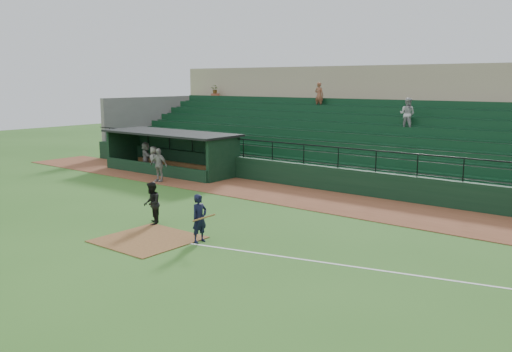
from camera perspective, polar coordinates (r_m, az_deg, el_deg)
The scene contains 11 objects.
ground at distance 19.74m, azimuth -9.09°, elevation -5.99°, with size 90.00×90.00×0.00m, color #2E5F1E.
warning_track at distance 25.65m, azimuth 4.16°, elevation -2.14°, with size 40.00×4.00×0.03m, color brown.
home_plate_dirt at distance 19.10m, azimuth -11.30°, elevation -6.55°, with size 3.00×3.00×0.03m, color brown.
foul_line at distance 16.15m, azimuth 14.27°, elevation -9.80°, with size 18.00×0.09×0.01m, color white.
stadium_structure at distance 32.58m, azimuth 12.62°, elevation 4.31°, with size 38.00×13.08×6.40m.
dugout at distance 32.89m, azimuth -8.45°, elevation 2.79°, with size 8.90×3.20×2.42m.
batter_at_plate at distance 18.36m, azimuth -5.97°, elevation -4.46°, with size 1.02×0.69×1.65m.
umpire at distance 20.85m, azimuth -10.93°, elevation -2.85°, with size 0.80×0.62×1.65m, color black.
dugout_player_a at distance 29.56m, azimuth -10.21°, elevation 1.15°, with size 1.06×0.44×1.80m, color gray.
dugout_player_b at distance 32.42m, azimuth -10.71°, elevation 1.70°, with size 0.77×0.50×1.57m, color gray.
dugout_player_c at distance 33.85m, azimuth -11.52°, elevation 2.11°, with size 1.56×0.50×1.68m, color #AAA59F.
Camera 1 is at (14.05, -12.78, 5.38)m, focal length 37.99 mm.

